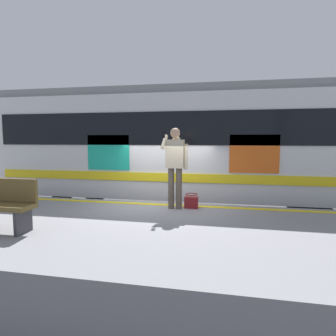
% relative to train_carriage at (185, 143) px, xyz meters
% --- Properties ---
extents(ground_plane, '(26.65, 26.65, 0.00)m').
position_rel_train_carriage_xyz_m(ground_plane, '(0.29, 2.09, -2.53)').
color(ground_plane, '#3D3D3F').
extents(platform, '(17.77, 4.14, 1.07)m').
position_rel_train_carriage_xyz_m(platform, '(0.29, 4.16, -1.99)').
color(platform, gray).
rests_on(platform, ground).
extents(safety_line, '(17.41, 0.16, 0.01)m').
position_rel_train_carriage_xyz_m(safety_line, '(0.29, 2.39, -1.46)').
color(safety_line, yellow).
rests_on(safety_line, platform).
extents(track_rail_near, '(23.10, 0.08, 0.16)m').
position_rel_train_carriage_xyz_m(track_rail_near, '(0.29, 0.71, -2.45)').
color(track_rail_near, slate).
rests_on(track_rail_near, ground).
extents(track_rail_far, '(23.10, 0.08, 0.16)m').
position_rel_train_carriage_xyz_m(track_rail_far, '(0.29, -0.72, -2.45)').
color(track_rail_far, slate).
rests_on(track_rail_far, ground).
extents(train_carriage, '(11.33, 2.90, 3.98)m').
position_rel_train_carriage_xyz_m(train_carriage, '(0.00, 0.00, 0.00)').
color(train_carriage, silver).
rests_on(train_carriage, ground).
extents(passenger, '(0.57, 0.55, 1.84)m').
position_rel_train_carriage_xyz_m(passenger, '(-0.16, 2.70, -0.37)').
color(passenger, brown).
rests_on(passenger, platform).
extents(handbag, '(0.31, 0.28, 0.33)m').
position_rel_train_carriage_xyz_m(handbag, '(-0.52, 2.58, -1.31)').
color(handbag, maroon).
rests_on(handbag, platform).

